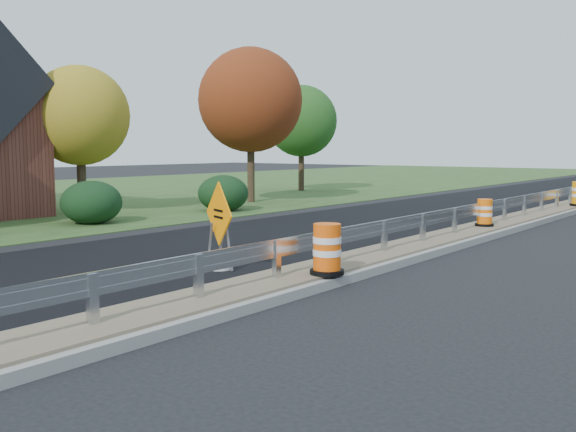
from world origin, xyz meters
The scene contains 13 objects.
ground centered at (0.00, 0.00, 0.00)m, with size 140.00×140.00×0.00m, color black.
grass_verge_near centered at (-24.00, 10.00, 0.01)m, with size 30.00×120.00×0.03m, color #2C4C20.
milled_overlay centered at (-4.40, 10.00, 0.01)m, with size 7.20×120.00×0.01m, color black.
median centered at (0.00, 8.00, 0.11)m, with size 1.60×55.00×0.23m.
guardrail centered at (0.00, 9.00, 0.73)m, with size 0.10×46.15×0.72m.
hedge_mid centered at (-11.50, 0.00, 0.76)m, with size 2.09×2.09×1.52m, color black.
hedge_north centered at (-11.00, 6.00, 0.76)m, with size 2.09×2.09×1.52m, color black.
tree_near_yellow centered at (-15.00, 2.00, 3.89)m, with size 3.96×3.96×5.88m.
tree_near_red centered at (-13.00, 10.00, 4.86)m, with size 4.95×4.95×7.35m.
tree_near_back centered at (-16.00, 18.00, 4.21)m, with size 4.29×4.29×6.37m.
caution_sign centered at (-2.23, -3.23, 0.49)m, with size 1.28×0.58×1.91m.
barrel_median_near centered at (0.55, -3.15, 0.70)m, with size 0.66×0.66×0.97m.
barrel_median_mid centered at (0.07, 6.06, 0.63)m, with size 0.57×0.57×0.83m.
Camera 1 is at (7.43, -13.11, 2.64)m, focal length 40.00 mm.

